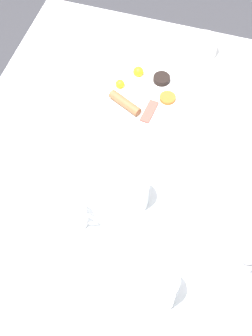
# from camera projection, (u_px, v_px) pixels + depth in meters

# --- Properties ---
(ground_plane) EXTENTS (8.00, 8.00, 0.00)m
(ground_plane) POSITION_uv_depth(u_px,v_px,m) (126.00, 265.00, 1.83)
(ground_plane) COLOR #333338
(table) EXTENTS (0.93, 1.19, 0.70)m
(table) POSITION_uv_depth(u_px,v_px,m) (126.00, 184.00, 1.29)
(table) COLOR silver
(table) RESTS_ON ground_plane
(breakfast_plate) EXTENTS (0.28, 0.28, 0.04)m
(breakfast_plate) POSITION_uv_depth(u_px,v_px,m) (142.00, 93.00, 1.37)
(breakfast_plate) COLOR white
(breakfast_plate) RESTS_ON table
(teacup_with_saucer_right) EXTENTS (0.14, 0.14, 0.06)m
(teacup_with_saucer_right) POSITION_uv_depth(u_px,v_px,m) (204.00, 47.00, 1.44)
(teacup_with_saucer_right) COLOR white
(teacup_with_saucer_right) RESTS_ON table
(water_glass_tall) EXTENTS (0.08, 0.08, 0.11)m
(water_glass_tall) POSITION_uv_depth(u_px,v_px,m) (133.00, 192.00, 1.14)
(water_glass_tall) COLOR white
(water_glass_tall) RESTS_ON table
(water_glass_short) EXTENTS (0.08, 0.08, 0.13)m
(water_glass_short) POSITION_uv_depth(u_px,v_px,m) (159.00, 289.00, 1.00)
(water_glass_short) COLOR white
(water_glass_short) RESTS_ON table
(creamer_jug) EXTENTS (0.09, 0.07, 0.07)m
(creamer_jug) POSITION_uv_depth(u_px,v_px,m) (74.00, 215.00, 1.13)
(creamer_jug) COLOR white
(creamer_jug) RESTS_ON table
(salt_grinder) EXTENTS (0.05, 0.05, 0.12)m
(salt_grinder) POSITION_uv_depth(u_px,v_px,m) (246.00, 258.00, 1.04)
(salt_grinder) COLOR #BCBCC1
(salt_grinder) RESTS_ON table
(napkin_folded) EXTENTS (0.19, 0.14, 0.01)m
(napkin_folded) POSITION_uv_depth(u_px,v_px,m) (63.00, 55.00, 1.46)
(napkin_folded) COLOR white
(napkin_folded) RESTS_ON table
(fork_by_plate) EXTENTS (0.16, 0.09, 0.00)m
(fork_by_plate) POSITION_uv_depth(u_px,v_px,m) (31.00, 140.00, 1.29)
(fork_by_plate) COLOR silver
(fork_by_plate) RESTS_ON table
(spoon_for_tea) EXTENTS (0.11, 0.11, 0.00)m
(spoon_for_tea) POSITION_uv_depth(u_px,v_px,m) (189.00, 159.00, 1.25)
(spoon_for_tea) COLOR silver
(spoon_for_tea) RESTS_ON table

